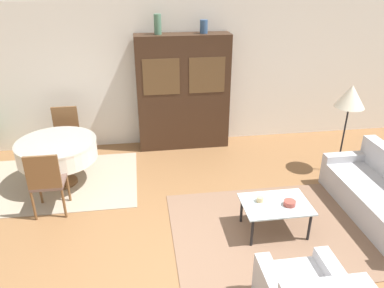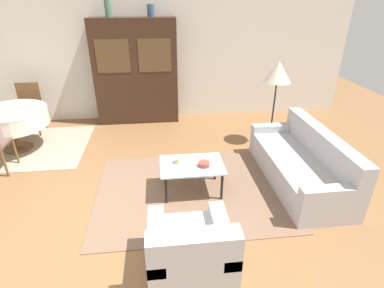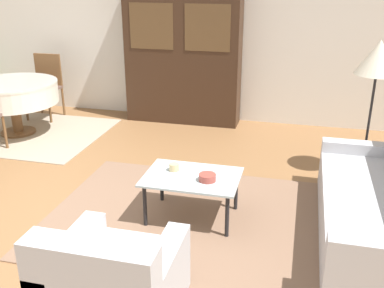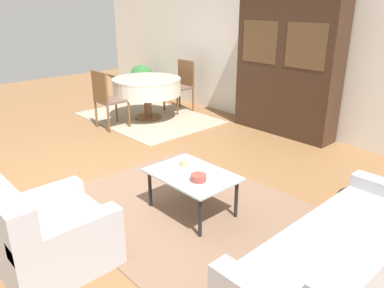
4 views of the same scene
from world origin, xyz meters
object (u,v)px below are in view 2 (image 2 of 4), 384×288
Objects in this scene: vase_short at (151,11)px; display_cabinet at (136,72)px; armchair at (191,253)px; cup at (178,160)px; coffee_table at (192,167)px; floor_lamp at (278,74)px; dining_table at (11,118)px; bowl at (204,164)px; vase_tall at (108,8)px; couch at (301,164)px; dining_chair_far at (29,105)px.

display_cabinet is at bearing -179.86° from vase_short.
armchair is 3.67× the size of vase_short.
vase_short is (-0.28, 2.75, 1.78)m from cup.
floor_lamp is at bearing 40.55° from coffee_table.
floor_lamp is at bearing -3.00° from dining_table.
bowl is at bearing -135.39° from floor_lamp.
bowl is (-1.50, -1.48, -0.84)m from floor_lamp.
floor_lamp is 2.43m from cup.
bowl is 0.46× the size of vase_tall.
coffee_table is 3.43m from dining_table.
bowl is at bearing 95.42° from couch.
vase_short reaches higher than bowl.
dining_table is at bearing 132.43° from armchair.
floor_lamp is (2.51, -1.41, 0.24)m from display_cabinet.
coffee_table is at bearing -139.45° from floor_lamp.
dining_chair_far is (-2.81, 3.91, 0.27)m from armchair.
bowl is 0.67× the size of vase_short.
display_cabinet is at bearing 106.77° from coffee_table.
floor_lamp is 9.94× the size of bowl.
armchair is 1.43m from coffee_table.
coffee_table is at bearing -29.02° from dining_table.
armchair is 1.41m from bowl.
armchair is 4.83m from dining_chair_far.
couch is 13.36× the size of bowl.
display_cabinet is at bearing -171.18° from dining_chair_far.
coffee_table is at bearing 92.76° from couch.
dining_chair_far is (-2.14, -0.33, -0.51)m from display_cabinet.
dining_chair_far is 4.83m from floor_lamp.
vase_tall is at bearing -180.00° from vase_short.
cup is at bearing -29.52° from dining_table.
coffee_table is at bearing -65.68° from vase_tall.
display_cabinet is 1.31m from vase_tall.
couch is at bearing 152.44° from dining_chair_far.
dining_chair_far is (-2.99, 2.50, 0.17)m from coffee_table.
vase_tall is at bearing 179.88° from display_cabinet.
cup is (2.80, -2.42, -0.09)m from dining_chair_far.
armchair is 4.18m from dining_table.
coffee_table is 0.71× the size of dining_table.
bowl is (3.15, -1.72, -0.13)m from dining_table.
coffee_table is 3.03m from display_cabinet.
cup is (2.80, -1.58, -0.13)m from dining_table.
display_cabinet is (-2.49, 2.75, 0.79)m from couch.
vase_short reaches higher than couch.
display_cabinet reaches higher than armchair.
dining_table is at bearing 71.16° from couch.
cup is at bearing 139.13° from dining_chair_far.
vase_short is (-0.30, 4.25, 1.97)m from armchair.
dining_table is 0.84m from dining_chair_far.
cup reaches higher than bowl.
coffee_table is 2.59× the size of vase_tall.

